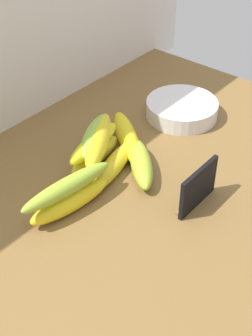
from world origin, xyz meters
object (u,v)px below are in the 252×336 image
(banana_3, at_px, (141,164))
(banana_7, at_px, (95,136))
(chalkboard_sign, at_px, (198,188))
(banana_9, at_px, (98,140))
(banana_2, at_px, (86,185))
(fruit_bowl, at_px, (182,109))
(banana_1, at_px, (127,138))
(banana_8, at_px, (67,187))
(banana_4, at_px, (70,201))
(banana_5, at_px, (114,165))
(banana_0, at_px, (95,155))
(banana_6, at_px, (94,143))

(banana_3, height_order, banana_7, banana_7)
(chalkboard_sign, distance_m, banana_9, 0.22)
(chalkboard_sign, bearing_deg, banana_2, 119.61)
(fruit_bowl, bearing_deg, banana_2, -178.02)
(banana_2, height_order, banana_3, banana_3)
(banana_1, bearing_deg, banana_3, -123.85)
(chalkboard_sign, relative_size, banana_8, 0.56)
(chalkboard_sign, bearing_deg, banana_1, 74.15)
(banana_4, relative_size, banana_9, 0.91)
(banana_4, bearing_deg, banana_7, 25.10)
(banana_5, xyz_separation_m, banana_8, (-0.14, -0.01, 0.04))
(banana_1, bearing_deg, banana_2, -168.58)
(banana_2, relative_size, banana_9, 0.98)
(banana_4, bearing_deg, chalkboard_sign, -46.83)
(banana_9, bearing_deg, banana_7, 66.61)
(fruit_bowl, xyz_separation_m, banana_0, (-0.26, 0.03, 0.00))
(banana_4, relative_size, banana_5, 0.98)
(banana_1, height_order, banana_8, banana_8)
(banana_6, bearing_deg, banana_2, -149.63)
(banana_0, bearing_deg, banana_7, 37.98)
(banana_9, bearing_deg, banana_6, 156.30)
(banana_5, xyz_separation_m, banana_6, (-0.01, 0.04, 0.04))
(banana_5, height_order, banana_8, banana_8)
(banana_7, height_order, banana_8, banana_7)
(banana_0, height_order, banana_9, banana_9)
(banana_3, bearing_deg, banana_7, 105.48)
(fruit_bowl, bearing_deg, banana_8, -176.63)
(banana_5, bearing_deg, banana_4, -175.75)
(banana_6, distance_m, banana_7, 0.02)
(fruit_bowl, xyz_separation_m, banana_5, (-0.26, -0.02, -0.00))
(banana_1, distance_m, banana_5, 0.10)
(banana_0, xyz_separation_m, banana_2, (-0.08, -0.05, -0.00))
(banana_1, bearing_deg, banana_4, -168.02)
(banana_2, relative_size, banana_7, 1.20)
(banana_0, bearing_deg, banana_1, -8.01)
(banana_6, bearing_deg, banana_9, -23.70)
(banana_0, distance_m, banana_8, 0.15)
(banana_2, height_order, banana_8, banana_8)
(banana_2, xyz_separation_m, banana_6, (0.07, 0.04, 0.04))
(banana_2, height_order, banana_7, banana_7)
(banana_3, distance_m, banana_8, 0.18)
(banana_2, height_order, banana_4, banana_4)
(banana_2, xyz_separation_m, banana_7, (0.09, 0.05, 0.04))
(banana_3, bearing_deg, banana_0, 111.34)
(banana_3, xyz_separation_m, banana_4, (-0.17, 0.03, -0.00))
(banana_2, bearing_deg, banana_4, -166.35)
(banana_3, bearing_deg, banana_9, 112.40)
(chalkboard_sign, xyz_separation_m, banana_4, (-0.16, 0.17, -0.02))
(banana_3, distance_m, banana_4, 0.17)
(banana_1, bearing_deg, fruit_bowl, -7.20)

